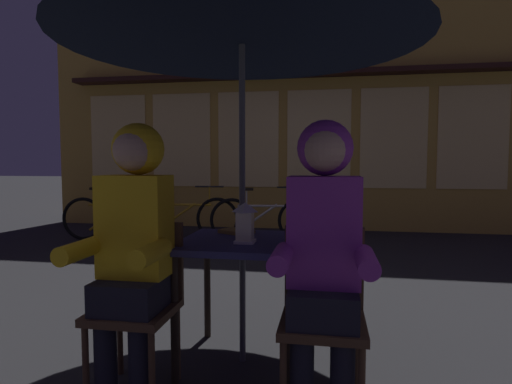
# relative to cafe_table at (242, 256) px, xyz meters

# --- Properties ---
(ground_plane) EXTENTS (60.00, 60.00, 0.00)m
(ground_plane) POSITION_rel_cafe_table_xyz_m (0.00, 0.00, -0.64)
(ground_plane) COLOR #232326
(cafe_table) EXTENTS (0.72, 0.72, 0.74)m
(cafe_table) POSITION_rel_cafe_table_xyz_m (0.00, 0.00, 0.00)
(cafe_table) COLOR navy
(cafe_table) RESTS_ON ground_plane
(patio_umbrella) EXTENTS (2.10, 2.10, 2.31)m
(patio_umbrella) POSITION_rel_cafe_table_xyz_m (0.00, 0.00, 1.42)
(patio_umbrella) COLOR #4C4C51
(patio_umbrella) RESTS_ON ground_plane
(lantern) EXTENTS (0.11, 0.11, 0.23)m
(lantern) POSITION_rel_cafe_table_xyz_m (0.04, -0.10, 0.22)
(lantern) COLOR white
(lantern) RESTS_ON cafe_table
(chair_left) EXTENTS (0.40, 0.40, 0.87)m
(chair_left) POSITION_rel_cafe_table_xyz_m (-0.48, -0.37, -0.15)
(chair_left) COLOR #513823
(chair_left) RESTS_ON ground_plane
(chair_right) EXTENTS (0.40, 0.40, 0.87)m
(chair_right) POSITION_rel_cafe_table_xyz_m (0.48, -0.37, -0.15)
(chair_right) COLOR #513823
(chair_right) RESTS_ON ground_plane
(person_left_hooded) EXTENTS (0.45, 0.56, 1.40)m
(person_left_hooded) POSITION_rel_cafe_table_xyz_m (-0.48, -0.43, 0.21)
(person_left_hooded) COLOR black
(person_left_hooded) RESTS_ON ground_plane
(person_right_hooded) EXTENTS (0.45, 0.56, 1.40)m
(person_right_hooded) POSITION_rel_cafe_table_xyz_m (0.48, -0.43, 0.21)
(person_right_hooded) COLOR black
(person_right_hooded) RESTS_ON ground_plane
(shopfront_building) EXTENTS (10.00, 0.93, 6.20)m
(shopfront_building) POSITION_rel_cafe_table_xyz_m (0.31, 5.39, 2.45)
(shopfront_building) COLOR gold
(shopfront_building) RESTS_ON ground_plane
(bicycle_nearest) EXTENTS (1.67, 0.25, 0.84)m
(bicycle_nearest) POSITION_rel_cafe_table_xyz_m (-2.70, 3.51, -0.29)
(bicycle_nearest) COLOR black
(bicycle_nearest) RESTS_ON ground_plane
(bicycle_second) EXTENTS (1.68, 0.16, 0.84)m
(bicycle_second) POSITION_rel_cafe_table_xyz_m (-1.69, 3.75, -0.29)
(bicycle_second) COLOR black
(bicycle_second) RESTS_ON ground_plane
(bicycle_third) EXTENTS (1.67, 0.26, 0.84)m
(bicycle_third) POSITION_rel_cafe_table_xyz_m (-0.43, 3.77, -0.29)
(bicycle_third) COLOR black
(bicycle_third) RESTS_ON ground_plane
(book) EXTENTS (0.24, 0.22, 0.02)m
(book) POSITION_rel_cafe_table_xyz_m (-0.08, 0.21, 0.11)
(book) COLOR olive
(book) RESTS_ON cafe_table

